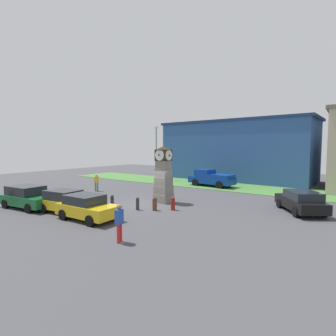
{
  "coord_description": "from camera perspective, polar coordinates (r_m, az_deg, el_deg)",
  "views": [
    {
      "loc": [
        12.71,
        -14.9,
        4.34
      ],
      "look_at": [
        0.24,
        2.59,
        2.61
      ],
      "focal_mm": 28.0,
      "sensor_mm": 36.0,
      "label": 1
    }
  ],
  "objects": [
    {
      "name": "clock_tower",
      "position": [
        20.49,
        -0.99,
        -1.83
      ],
      "size": [
        1.39,
        1.3,
        4.4
      ],
      "color": "gray",
      "rests_on": "ground_plane"
    },
    {
      "name": "bollard_near_tower",
      "position": [
        18.19,
        1.08,
        -7.7
      ],
      "size": [
        0.29,
        0.29,
        0.92
      ],
      "color": "maroon",
      "rests_on": "ground_plane"
    },
    {
      "name": "pickup_truck",
      "position": [
        29.22,
        9.43,
        -2.17
      ],
      "size": [
        5.22,
        2.47,
        1.85
      ],
      "color": "navy",
      "rests_on": "ground_plane"
    },
    {
      "name": "grass_verge_far",
      "position": [
        30.77,
        8.21,
        -3.52
      ],
      "size": [
        39.91,
        6.39,
        0.04
      ],
      "primitive_type": "cube",
      "color": "#477A38",
      "rests_on": "ground_plane"
    },
    {
      "name": "car_silver_hatch",
      "position": [
        19.56,
        26.97,
        -6.48
      ],
      "size": [
        3.8,
        4.39,
        1.46
      ],
      "color": "black",
      "rests_on": "ground_plane"
    },
    {
      "name": "car_near_tower",
      "position": [
        18.73,
        -21.44,
        -6.76
      ],
      "size": [
        4.1,
        2.2,
        1.49
      ],
      "color": "gold",
      "rests_on": "ground_plane"
    },
    {
      "name": "car_by_building",
      "position": [
        16.55,
        -17.22,
        -8.11
      ],
      "size": [
        3.93,
        2.07,
        1.48
      ],
      "color": "gold",
      "rests_on": "ground_plane"
    },
    {
      "name": "car_navy_sedan",
      "position": [
        21.23,
        -28.19,
        -5.56
      ],
      "size": [
        4.52,
        2.36,
        1.58
      ],
      "color": "#19602D",
      "rests_on": "ground_plane"
    },
    {
      "name": "pedestrian_crossing_lot",
      "position": [
        26.7,
        -15.32,
        -2.83
      ],
      "size": [
        0.46,
        0.43,
        1.69
      ],
      "color": "#338C4C",
      "rests_on": "ground_plane"
    },
    {
      "name": "bollard_end_row",
      "position": [
        18.47,
        -12.04,
        -7.36
      ],
      "size": [
        0.23,
        0.23,
        1.08
      ],
      "color": "#333338",
      "rests_on": "ground_plane"
    },
    {
      "name": "ground_plane",
      "position": [
        20.06,
        -4.9,
        -7.91
      ],
      "size": [
        66.51,
        66.51,
        0.0
      ],
      "primitive_type": "plane",
      "color": "#424247"
    },
    {
      "name": "pedestrian_by_cars",
      "position": [
        12.3,
        -10.57,
        -11.17
      ],
      "size": [
        0.33,
        0.45,
        1.76
      ],
      "color": "red",
      "rests_on": "ground_plane"
    },
    {
      "name": "street_lamp_near_road",
      "position": [
        34.49,
        -2.57,
        4.04
      ],
      "size": [
        0.5,
        0.24,
        7.01
      ],
      "color": "slate",
      "rests_on": "ground_plane"
    },
    {
      "name": "warehouse_blue_far",
      "position": [
        36.23,
        14.56,
        3.72
      ],
      "size": [
        19.84,
        8.62,
        7.74
      ],
      "color": "#2D5193",
      "rests_on": "ground_plane"
    },
    {
      "name": "bollard_mid_row",
      "position": [
        18.11,
        -2.93,
        -7.72
      ],
      "size": [
        0.31,
        0.31,
        0.95
      ],
      "color": "brown",
      "rests_on": "ground_plane"
    },
    {
      "name": "bollard_far_row",
      "position": [
        18.33,
        -6.64,
        -7.67
      ],
      "size": [
        0.24,
        0.24,
        0.89
      ],
      "color": "#333338",
      "rests_on": "ground_plane"
    }
  ]
}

